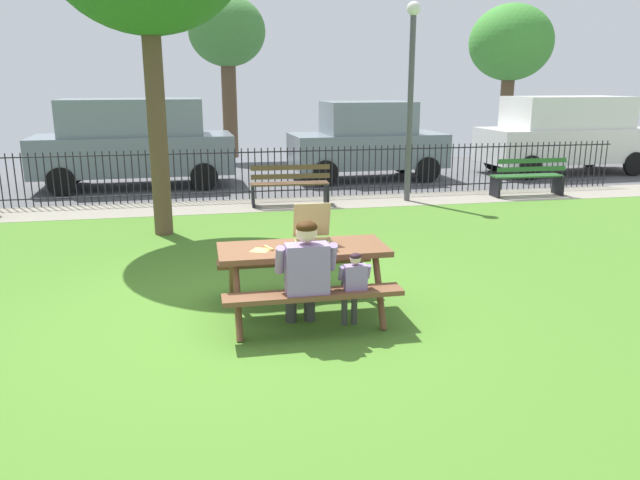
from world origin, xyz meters
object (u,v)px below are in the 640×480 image
(parked_car_center, at_px, (134,141))
(far_tree_center, at_px, (511,44))
(far_tree_midleft, at_px, (227,35))
(pizza_slice_on_table, at_px, (262,249))
(adult_at_table, at_px, (305,271))
(lamp_post_walkway, at_px, (411,82))
(parked_car_right, at_px, (367,140))
(parked_car_far_right, at_px, (565,133))
(picnic_table_foreground, at_px, (303,262))
(park_bench_right, at_px, (528,177))
(child_at_table, at_px, (354,283))
(pizza_box_open, at_px, (314,238))
(park_bench_center, at_px, (290,185))

(parked_car_center, distance_m, far_tree_center, 13.86)
(far_tree_midleft, relative_size, far_tree_center, 1.01)
(pizza_slice_on_table, xyz_separation_m, adult_at_table, (0.37, -0.47, -0.12))
(adult_at_table, height_order, lamp_post_walkway, lamp_post_walkway)
(parked_car_right, bearing_deg, far_tree_midleft, 120.16)
(pizza_slice_on_table, bearing_deg, parked_car_far_right, 44.20)
(picnic_table_foreground, distance_m, park_bench_right, 8.57)
(parked_car_right, bearing_deg, adult_at_table, -109.17)
(child_at_table, distance_m, lamp_post_walkway, 7.41)
(pizza_slice_on_table, xyz_separation_m, child_at_table, (0.86, -0.50, -0.27))
(picnic_table_foreground, xyz_separation_m, child_at_table, (0.43, -0.53, -0.09))
(picnic_table_foreground, height_order, far_tree_midleft, far_tree_midleft)
(child_at_table, height_order, park_bench_right, park_bench_right)
(picnic_table_foreground, height_order, adult_at_table, adult_at_table)
(picnic_table_foreground, xyz_separation_m, pizza_slice_on_table, (-0.44, -0.03, 0.18))
(child_at_table, relative_size, parked_car_far_right, 0.18)
(far_tree_center, bearing_deg, parked_car_far_right, -101.26)
(far_tree_midleft, bearing_deg, parked_car_far_right, -31.86)
(pizza_box_open, height_order, parked_car_center, parked_car_center)
(adult_at_table, xyz_separation_m, parked_car_right, (3.30, 9.50, 0.35))
(pizza_slice_on_table, bearing_deg, picnic_table_foreground, 4.31)
(adult_at_table, xyz_separation_m, parked_car_center, (-2.46, 9.50, 0.44))
(child_at_table, distance_m, park_bench_center, 6.55)
(park_bench_right, relative_size, parked_car_right, 0.40)
(child_at_table, height_order, parked_car_right, parked_car_right)
(pizza_slice_on_table, height_order, park_bench_right, park_bench_right)
(pizza_box_open, relative_size, parked_car_far_right, 0.10)
(park_bench_right, bearing_deg, parked_car_center, 160.87)
(lamp_post_walkway, distance_m, parked_car_right, 3.31)
(far_tree_midleft, distance_m, far_tree_center, 9.88)
(adult_at_table, relative_size, parked_car_center, 0.26)
(picnic_table_foreground, height_order, far_tree_center, far_tree_center)
(parked_car_far_right, bearing_deg, far_tree_midleft, 148.14)
(picnic_table_foreground, height_order, pizza_box_open, pizza_box_open)
(child_at_table, relative_size, far_tree_center, 0.17)
(pizza_slice_on_table, height_order, far_tree_center, far_tree_center)
(pizza_slice_on_table, height_order, adult_at_table, adult_at_table)
(child_at_table, distance_m, far_tree_center, 18.05)
(pizza_box_open, bearing_deg, pizza_slice_on_table, -176.37)
(child_at_table, distance_m, parked_car_right, 9.95)
(pizza_box_open, distance_m, lamp_post_walkway, 6.99)
(far_tree_midleft, bearing_deg, child_at_table, -88.63)
(park_bench_center, distance_m, parked_car_center, 4.50)
(picnic_table_foreground, relative_size, parked_car_far_right, 0.39)
(parked_car_far_right, height_order, far_tree_midleft, far_tree_midleft)
(child_at_table, xyz_separation_m, far_tree_center, (9.52, 14.99, 3.21))
(parked_car_right, bearing_deg, parked_car_center, -180.00)
(picnic_table_foreground, height_order, child_at_table, child_at_table)
(park_bench_center, xyz_separation_m, parked_car_far_right, (8.08, 2.99, 0.68))
(park_bench_center, xyz_separation_m, lamp_post_walkway, (2.53, 0.01, 2.04))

